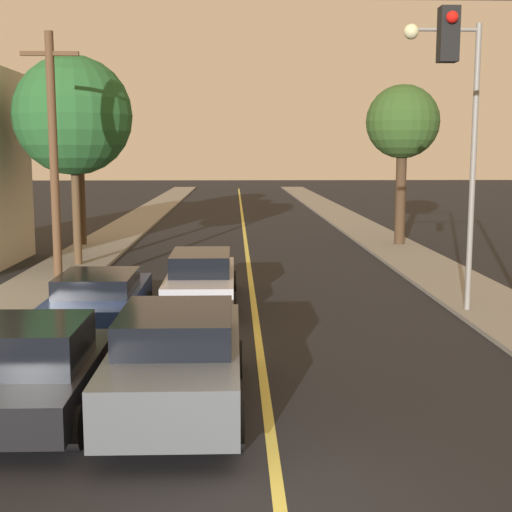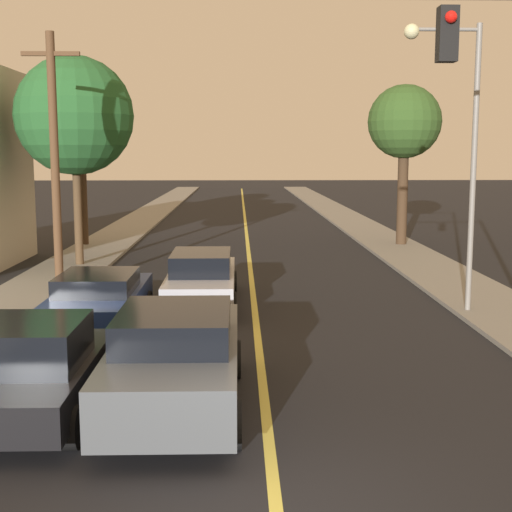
# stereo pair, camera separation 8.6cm
# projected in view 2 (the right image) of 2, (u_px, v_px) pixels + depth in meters

# --- Properties ---
(road_surface) EXTENTS (9.91, 80.00, 0.01)m
(road_surface) POSITION_uv_depth(u_px,v_px,m) (245.00, 219.00, 43.52)
(road_surface) COLOR black
(road_surface) RESTS_ON ground
(sidewalk_left) EXTENTS (2.50, 80.00, 0.12)m
(sidewalk_left) POSITION_uv_depth(u_px,v_px,m) (143.00, 218.00, 43.36)
(sidewalk_left) COLOR gray
(sidewalk_left) RESTS_ON ground
(sidewalk_right) EXTENTS (2.50, 80.00, 0.12)m
(sidewalk_right) POSITION_uv_depth(u_px,v_px,m) (346.00, 218.00, 43.67)
(sidewalk_right) COLOR gray
(sidewalk_right) RESTS_ON ground
(car_near_lane_front) EXTENTS (2.02, 5.01, 1.63)m
(car_near_lane_front) POSITION_uv_depth(u_px,v_px,m) (176.00, 357.00, 11.05)
(car_near_lane_front) COLOR #474C51
(car_near_lane_front) RESTS_ON ground
(car_near_lane_second) EXTENTS (1.85, 5.11, 1.43)m
(car_near_lane_second) POSITION_uv_depth(u_px,v_px,m) (202.00, 277.00, 18.83)
(car_near_lane_second) COLOR #A5A8B2
(car_near_lane_second) RESTS_ON ground
(car_outer_lane_front) EXTENTS (2.00, 4.02, 1.51)m
(car_outer_lane_front) POSITION_uv_depth(u_px,v_px,m) (30.00, 370.00, 10.73)
(car_outer_lane_front) COLOR black
(car_outer_lane_front) RESTS_ON ground
(car_outer_lane_second) EXTENTS (1.98, 4.62, 1.33)m
(car_outer_lane_second) POSITION_uv_depth(u_px,v_px,m) (99.00, 300.00, 16.12)
(car_outer_lane_second) COLOR navy
(car_outer_lane_second) RESTS_ON ground
(streetlamp_right) EXTENTS (1.86, 0.36, 6.91)m
(streetlamp_right) POSITION_uv_depth(u_px,v_px,m) (457.00, 129.00, 17.13)
(streetlamp_right) COLOR slate
(streetlamp_right) RESTS_ON ground
(utility_pole_left) EXTENTS (1.60, 0.24, 7.18)m
(utility_pole_left) POSITION_uv_depth(u_px,v_px,m) (55.00, 158.00, 19.95)
(utility_pole_left) COLOR #513823
(utility_pole_left) RESTS_ON ground
(tree_left_near) EXTENTS (4.05, 4.05, 7.17)m
(tree_left_near) POSITION_uv_depth(u_px,v_px,m) (74.00, 116.00, 24.36)
(tree_left_near) COLOR #4C3823
(tree_left_near) RESTS_ON ground
(tree_left_far) EXTENTS (3.44, 3.44, 6.99)m
(tree_left_far) POSITION_uv_depth(u_px,v_px,m) (81.00, 120.00, 29.88)
(tree_left_far) COLOR #3D2B1C
(tree_left_far) RESTS_ON ground
(tree_right_near) EXTENTS (3.09, 3.09, 6.74)m
(tree_right_near) POSITION_uv_depth(u_px,v_px,m) (404.00, 123.00, 29.96)
(tree_right_near) COLOR #3D2B1C
(tree_right_near) RESTS_ON ground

